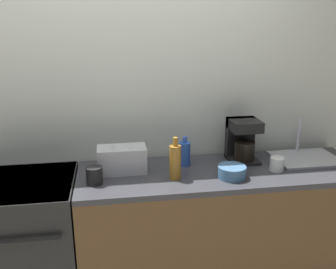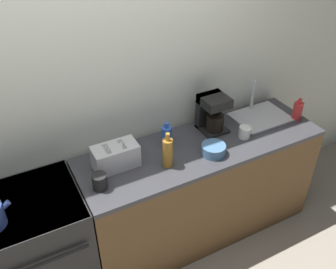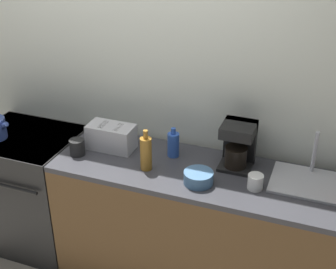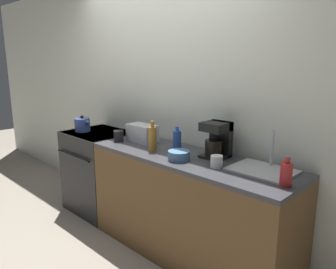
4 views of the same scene
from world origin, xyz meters
TOP-DOWN VIEW (x-y plane):
  - wall_back at (0.00, 0.66)m, footprint 8.00×0.05m
  - stove at (-0.64, 0.30)m, footprint 0.72×0.64m
  - counter_block at (0.67, 0.30)m, footprint 1.89×0.60m
  - toaster at (0.01, 0.37)m, footprint 0.31×0.16m
  - coffee_maker at (0.84, 0.45)m, footprint 0.20×0.21m
  - sink_tray at (1.29, 0.40)m, footprint 0.44×0.34m
  - bottle_amber at (0.33, 0.21)m, footprint 0.07×0.07m
  - bottle_blue at (0.43, 0.42)m, footprint 0.08×0.08m
  - bottle_red at (1.53, 0.24)m, footprint 0.08×0.08m
  - cup_white at (1.00, 0.23)m, footprint 0.09×0.09m
  - cup_black at (-0.16, 0.21)m, footprint 0.10×0.10m
  - bowl at (0.68, 0.17)m, footprint 0.17×0.17m

SIDE VIEW (x-z plane):
  - counter_block at x=0.67m, z-range 0.00..0.91m
  - stove at x=-0.64m, z-range 0.01..0.92m
  - sink_tray at x=1.29m, z-range 0.78..1.06m
  - bowl at x=0.68m, z-range 0.91..0.98m
  - cup_white at x=1.00m, z-range 0.91..1.00m
  - cup_black at x=-0.16m, z-range 0.91..1.01m
  - bottle_red at x=1.53m, z-range 0.89..1.08m
  - bottle_blue at x=0.43m, z-range 0.89..1.09m
  - toaster at x=0.01m, z-range 0.91..1.07m
  - bottle_amber at x=0.33m, z-range 0.89..1.15m
  - coffee_maker at x=0.84m, z-range 0.91..1.21m
  - wall_back at x=0.00m, z-range 0.00..2.60m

